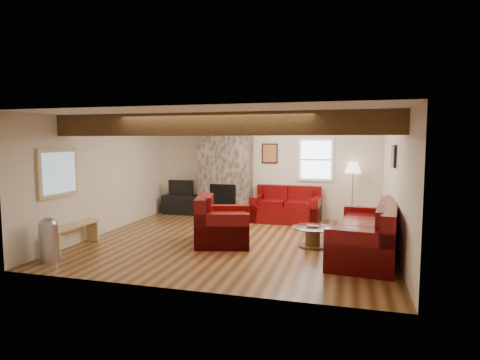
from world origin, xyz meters
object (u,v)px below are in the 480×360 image
object	(u,v)px
tv_cabinet	(182,204)
floor_lamp	(353,171)
coffee_table	(313,237)
television	(182,187)
loveseat	(286,204)
sofa_three	(365,229)
armchair_red	(223,220)

from	to	relation	value
tv_cabinet	floor_lamp	size ratio (longest dim) A/B	0.70
coffee_table	television	distance (m)	4.62
television	floor_lamp	size ratio (longest dim) A/B	0.48
coffee_table	loveseat	bearing A→B (deg)	110.73
tv_cabinet	television	world-z (taller)	television
television	sofa_three	bearing A→B (deg)	-31.46
television	coffee_table	bearing A→B (deg)	-33.84
sofa_three	coffee_table	distance (m)	1.05
armchair_red	tv_cabinet	distance (m)	3.46
sofa_three	coffee_table	bearing A→B (deg)	-103.74
television	floor_lamp	world-z (taller)	floor_lamp
sofa_three	loveseat	size ratio (longest dim) A/B	1.48
television	tv_cabinet	bearing A→B (deg)	0.00
loveseat	coffee_table	xyz separation A→B (m)	(0.85, -2.25, -0.25)
sofa_three	tv_cabinet	world-z (taller)	sofa_three
armchair_red	coffee_table	xyz separation A→B (m)	(1.73, 0.20, -0.28)
loveseat	armchair_red	size ratio (longest dim) A/B	1.42
floor_lamp	coffee_table	bearing A→B (deg)	-106.02
coffee_table	armchair_red	bearing A→B (deg)	-173.29
loveseat	coffee_table	size ratio (longest dim) A/B	2.09
loveseat	television	xyz separation A→B (m)	(-2.96, 0.30, 0.30)
loveseat	sofa_three	bearing A→B (deg)	-53.50
coffee_table	television	xyz separation A→B (m)	(-3.81, 2.55, 0.55)
sofa_three	tv_cabinet	distance (m)	5.58
loveseat	armchair_red	distance (m)	2.61
tv_cabinet	television	distance (m)	0.48
sofa_three	armchair_red	xyz separation A→B (m)	(-2.68, 0.15, -0.00)
armchair_red	tv_cabinet	world-z (taller)	armchair_red
television	floor_lamp	distance (m)	4.58
tv_cabinet	floor_lamp	world-z (taller)	floor_lamp
sofa_three	television	size ratio (longest dim) A/B	3.37
coffee_table	tv_cabinet	world-z (taller)	tv_cabinet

